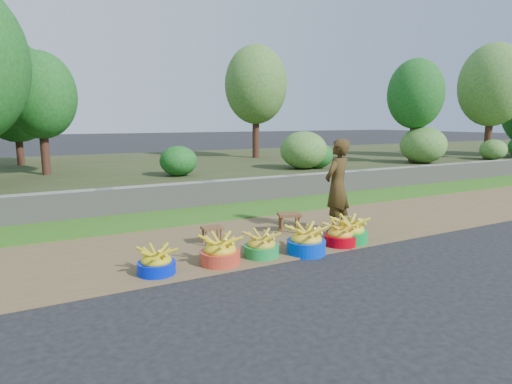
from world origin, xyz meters
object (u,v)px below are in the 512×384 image
stool_right (289,217)px  vendor_woman (337,186)px  basin_b (220,252)px  basin_f (350,232)px  basin_a (156,263)px  basin_c (262,246)px  basin_d (306,241)px  basin_e (340,236)px  stool_left (212,230)px

stool_right → vendor_woman: 0.96m
basin_b → basin_f: basin_f is taller
basin_a → stool_right: size_ratio=1.04×
basin_a → basin_c: basin_c is taller
basin_d → basin_e: basin_d is taller
basin_b → stool_right: (1.66, 0.91, 0.10)m
basin_a → basin_c: (1.48, -0.02, 0.01)m
stool_left → vendor_woman: vendor_woman is taller
basin_d → stool_left: (-1.02, 1.05, 0.05)m
basin_e → stool_right: (-0.29, 0.98, 0.12)m
stool_right → vendor_woman: bearing=-25.5°
basin_c → vendor_woman: size_ratio=0.31×
basin_b → basin_e: basin_b is taller
basin_c → basin_f: 1.55m
basin_e → stool_left: 1.96m
basin_e → basin_f: bearing=13.0°
stool_right → vendor_woman: (0.72, -0.34, 0.52)m
basin_b → basin_d: size_ratio=0.96×
basin_a → basin_d: 2.13m
vendor_woman → stool_right: bearing=-47.9°
basin_b → stool_left: 0.94m
basin_a → basin_e: 2.80m
basin_b → basin_f: size_ratio=0.96×
basin_e → vendor_woman: 1.00m
basin_c → vendor_woman: bearing=17.4°
basin_a → basin_e: basin_e is taller
basin_c → stool_left: 0.96m
basin_b → vendor_woman: vendor_woman is taller
basin_a → stool_left: size_ratio=1.45×
basin_b → basin_d: bearing=-6.7°
basin_b → basin_e: 1.96m
basin_f → basin_b: bearing=179.3°
basin_d → vendor_woman: bearing=32.6°
basin_d → basin_f: size_ratio=1.01×
basin_b → basin_e: (1.95, -0.08, -0.02)m
basin_d → vendor_woman: 1.46m
basin_f → stool_left: bearing=154.4°
stool_left → basin_b: bearing=-105.9°
basin_e → basin_f: 0.24m
basin_f → stool_left: (-1.93, 0.92, 0.05)m
basin_a → vendor_woman: size_ratio=0.30×
basin_b → basin_e: bearing=-2.3°
basin_d → stool_right: bearing=69.8°
basin_a → basin_f: (3.03, -0.06, 0.03)m
basin_b → basin_e: size_ratio=1.09×
basin_e → basin_f: basin_f is taller
basin_f → stool_left: basin_f is taller
basin_f → stool_right: basin_f is taller
vendor_woman → basin_b: bearing=-9.2°
basin_d → vendor_woman: (1.11, 0.71, 0.62)m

